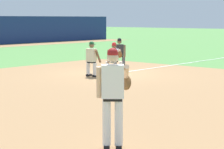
# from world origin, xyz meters

# --- Properties ---
(ground_plane) EXTENTS (160.00, 160.00, 0.00)m
(ground_plane) POSITION_xyz_m (0.00, 0.00, 0.00)
(ground_plane) COLOR #518942
(infield_dirt_patch) EXTENTS (18.00, 18.00, 0.01)m
(infield_dirt_patch) POSITION_xyz_m (-4.08, -3.59, 0.00)
(infield_dirt_patch) COLOR #9E754C
(infield_dirt_patch) RESTS_ON ground
(foul_line_stripe) EXTENTS (14.61, 0.10, 0.00)m
(foul_line_stripe) POSITION_xyz_m (7.30, 0.00, 0.01)
(foul_line_stripe) COLOR white
(foul_line_stripe) RESTS_ON ground
(first_base_bag) EXTENTS (0.38, 0.38, 0.09)m
(first_base_bag) POSITION_xyz_m (0.00, 0.00, 0.04)
(first_base_bag) COLOR white
(first_base_bag) RESTS_ON ground
(baseball) EXTENTS (0.07, 0.07, 0.07)m
(baseball) POSITION_xyz_m (-4.22, -3.61, 0.04)
(baseball) COLOR white
(baseball) RESTS_ON ground
(pitcher) EXTENTS (0.85, 0.56, 1.86)m
(pitcher) POSITION_xyz_m (-8.13, -7.16, 1.06)
(pitcher) COLOR black
(pitcher) RESTS_ON ground
(first_baseman) EXTENTS (0.76, 1.08, 1.34)m
(first_baseman) POSITION_xyz_m (0.54, 0.29, 0.73)
(first_baseman) COLOR black
(first_baseman) RESTS_ON ground
(baserunner) EXTENTS (0.47, 0.61, 1.46)m
(baserunner) POSITION_xyz_m (-1.12, 0.09, 0.79)
(baserunner) COLOR black
(baserunner) RESTS_ON ground
(umpire) EXTENTS (0.66, 0.68, 1.46)m
(umpire) POSITION_xyz_m (1.84, 1.10, 0.79)
(umpire) COLOR black
(umpire) RESTS_ON ground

